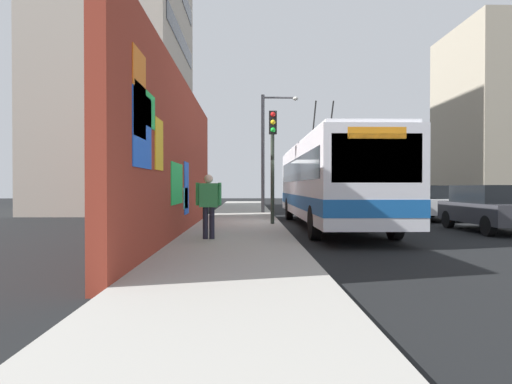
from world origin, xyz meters
The scene contains 12 objects.
ground_plane centered at (0.00, 0.00, 0.00)m, with size 80.00×80.00×0.00m, color black.
sidewalk_slab centered at (0.00, 1.60, 0.07)m, with size 48.00×3.20×0.15m, color #9E9B93.
graffiti_wall centered at (-3.42, 3.35, 2.41)m, with size 15.22×0.32×4.81m.
building_far_left centered at (10.93, 9.20, 10.96)m, with size 11.87×7.48×21.93m.
building_far_right centered at (13.65, -17.00, 6.31)m, with size 8.08×7.58×12.61m.
city_bus centered at (-0.67, -1.80, 1.77)m, with size 11.99×2.60×4.96m.
parked_car_dark_gray centered at (-2.28, -7.00, 0.83)m, with size 4.08×1.94×1.58m.
parked_car_white centered at (3.19, -7.00, 0.84)m, with size 4.47×1.94×1.58m.
parked_car_silver centered at (8.87, -7.00, 0.83)m, with size 4.44×1.80×1.58m.
pedestrian_near_wall centered at (-5.41, 2.30, 1.15)m, with size 0.23×0.68×1.70m.
traffic_light centered at (-0.87, 0.35, 2.95)m, with size 0.49×0.28×4.17m.
street_lamp centered at (6.52, 0.21, 3.80)m, with size 0.44×1.98×6.29m.
Camera 1 is at (-17.04, 1.28, 1.54)m, focal length 30.91 mm.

